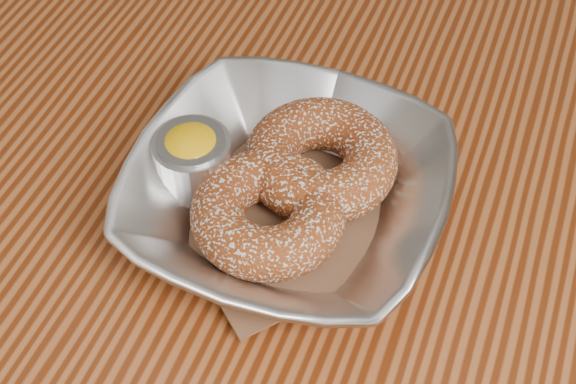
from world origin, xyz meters
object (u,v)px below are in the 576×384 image
(donut_front, at_px, (268,213))
(table, at_px, (411,352))
(ramekin, at_px, (193,160))
(serving_bowl, at_px, (288,196))
(donut_back, at_px, (321,159))

(donut_front, bearing_deg, table, 4.09)
(donut_front, height_order, ramekin, ramekin)
(serving_bowl, xyz_separation_m, ramekin, (-0.07, 0.00, 0.01))
(donut_back, relative_size, donut_front, 1.04)
(donut_back, bearing_deg, donut_front, -106.21)
(donut_front, relative_size, ramekin, 1.91)
(ramekin, bearing_deg, serving_bowl, -0.10)
(table, height_order, donut_back, donut_back)
(donut_back, height_order, ramekin, ramekin)
(serving_bowl, distance_m, donut_front, 0.02)
(donut_back, distance_m, ramekin, 0.09)
(table, relative_size, serving_bowl, 5.73)
(donut_back, bearing_deg, table, -27.43)
(serving_bowl, bearing_deg, table, -6.50)
(serving_bowl, height_order, donut_front, serving_bowl)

